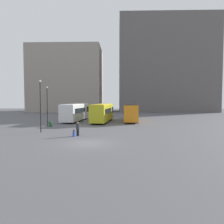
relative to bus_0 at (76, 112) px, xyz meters
The scene contains 11 objects.
ground_plane 21.93m from the bus_0, 75.96° to the right, with size 160.00×160.00×0.00m, color #56565B.
building_block_left 37.35m from the bus_0, 105.33° to the left, with size 23.44×17.44×21.77m.
building_block_right 44.84m from the bus_0, 55.05° to the left, with size 31.90×14.65×31.45m.
bus_0 is the anchor object (origin of this frame).
bus_1 5.58m from the bus_0, 19.64° to the right, with size 3.67×10.51×3.26m.
bus_2 10.64m from the bus_0, ahead, with size 3.18×12.07×3.20m.
traveler 17.45m from the bus_0, 78.15° to the right, with size 0.47×0.47×1.59m.
suitcase 17.83m from the bus_0, 79.44° to the right, with size 0.29×0.40×0.77m.
lamp_post_0 9.10m from the bus_0, 107.21° to the right, with size 0.28×0.28×6.04m.
lamp_post_1 14.68m from the bus_0, 96.11° to the right, with size 0.28×0.28×6.49m.
trash_bin 9.31m from the bus_0, 103.11° to the right, with size 0.52×0.52×0.85m.
Camera 1 is at (2.84, -20.06, 4.07)m, focal length 35.00 mm.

